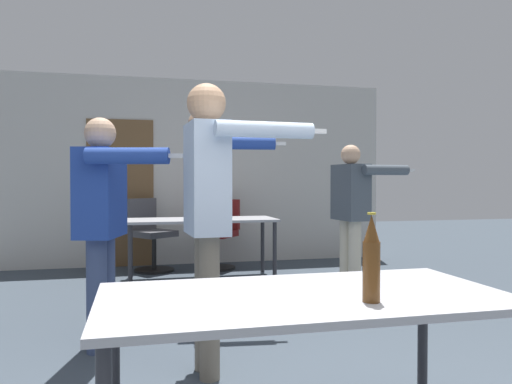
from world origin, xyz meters
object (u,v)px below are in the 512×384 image
at_px(person_right_polo, 103,211).
at_px(office_chair_far_right, 150,236).
at_px(person_left_plaid, 209,197).
at_px(office_chair_far_left, 219,236).
at_px(person_far_watching, 352,204).
at_px(beer_bottle, 371,260).
at_px(person_near_casual, 204,192).

relative_size(person_right_polo, office_chair_far_right, 1.71).
xyz_separation_m(person_left_plaid, office_chair_far_left, (0.67, 3.71, -0.65)).
bearing_deg(person_far_watching, office_chair_far_left, -151.97).
bearing_deg(office_chair_far_right, person_left_plaid, 58.55).
relative_size(person_right_polo, person_left_plaid, 0.92).
distance_m(person_left_plaid, office_chair_far_right, 3.79).
bearing_deg(person_right_polo, office_chair_far_right, -173.16).
xyz_separation_m(person_far_watching, office_chair_far_right, (-2.09, 1.74, -0.49)).
distance_m(person_left_plaid, beer_bottle, 1.40).
height_order(person_far_watching, person_left_plaid, person_left_plaid).
distance_m(person_far_watching, office_chair_far_left, 2.15).
xyz_separation_m(person_near_casual, beer_bottle, (0.29, -2.57, -0.20)).
height_order(person_near_casual, office_chair_far_left, person_near_casual).
xyz_separation_m(person_right_polo, person_left_plaid, (0.67, -0.65, 0.11)).
bearing_deg(beer_bottle, person_near_casual, 96.42).
distance_m(person_near_casual, person_right_polo, 1.01).
height_order(office_chair_far_right, beer_bottle, beer_bottle).
bearing_deg(beer_bottle, office_chair_far_left, 87.25).
relative_size(person_near_casual, person_right_polo, 1.10).
relative_size(person_far_watching, office_chair_far_left, 1.69).
bearing_deg(person_left_plaid, office_chair_far_left, 166.39).
bearing_deg(person_far_watching, person_near_casual, -73.10).
xyz_separation_m(person_right_polo, beer_bottle, (1.09, -1.97, -0.09)).
distance_m(person_far_watching, beer_bottle, 3.60).
height_order(office_chair_far_left, beer_bottle, beer_bottle).
distance_m(person_right_polo, beer_bottle, 2.25).
relative_size(person_far_watching, person_right_polo, 0.97).
height_order(person_near_casual, office_chair_far_right, person_near_casual).
height_order(person_right_polo, person_left_plaid, person_left_plaid).
bearing_deg(beer_bottle, person_right_polo, 118.94).
distance_m(person_near_casual, office_chair_far_left, 2.60).
xyz_separation_m(person_far_watching, office_chair_far_left, (-1.18, 1.73, -0.50)).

